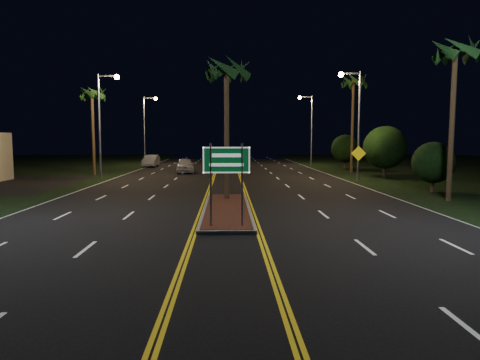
{
  "coord_description": "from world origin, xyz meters",
  "views": [
    {
      "loc": [
        0.03,
        -13.5,
        3.52
      ],
      "look_at": [
        0.53,
        3.13,
        1.9
      ],
      "focal_mm": 32.0,
      "sensor_mm": 36.0,
      "label": 1
    }
  ],
  "objects_px": {
    "palm_right_far": "(353,82)",
    "shrub_near": "(433,163)",
    "streetlight_right_mid": "(355,113)",
    "streetlight_right_far": "(309,122)",
    "streetlight_left_far": "(147,122)",
    "palm_right_near": "(455,52)",
    "car_far": "(151,160)",
    "shrub_mid": "(385,147)",
    "highway_sign": "(226,168)",
    "palm_median": "(226,70)",
    "median_island": "(227,210)",
    "palm_left_far": "(92,94)",
    "warning_sign": "(359,158)",
    "car_near": "(185,164)",
    "streetlight_left_mid": "(104,114)",
    "shrub_far": "(345,149)"
  },
  "relations": [
    {
      "from": "highway_sign",
      "to": "warning_sign",
      "type": "height_order",
      "value": "highway_sign"
    },
    {
      "from": "highway_sign",
      "to": "palm_median",
      "type": "bearing_deg",
      "value": 90.0
    },
    {
      "from": "shrub_near",
      "to": "car_near",
      "type": "height_order",
      "value": "shrub_near"
    },
    {
      "from": "highway_sign",
      "to": "shrub_mid",
      "type": "relative_size",
      "value": 0.69
    },
    {
      "from": "streetlight_right_mid",
      "to": "streetlight_right_far",
      "type": "height_order",
      "value": "same"
    },
    {
      "from": "streetlight_left_far",
      "to": "streetlight_right_mid",
      "type": "bearing_deg",
      "value": -46.03
    },
    {
      "from": "streetlight_left_mid",
      "to": "shrub_far",
      "type": "xyz_separation_m",
      "value": [
        24.41,
        12.0,
        -3.32
      ]
    },
    {
      "from": "streetlight_left_far",
      "to": "shrub_mid",
      "type": "distance_m",
      "value": 31.85
    },
    {
      "from": "median_island",
      "to": "warning_sign",
      "type": "height_order",
      "value": "warning_sign"
    },
    {
      "from": "streetlight_left_far",
      "to": "shrub_near",
      "type": "distance_m",
      "value": 38.67
    },
    {
      "from": "palm_left_far",
      "to": "car_far",
      "type": "relative_size",
      "value": 1.72
    },
    {
      "from": "streetlight_right_far",
      "to": "car_far",
      "type": "distance_m",
      "value": 20.76
    },
    {
      "from": "highway_sign",
      "to": "shrub_mid",
      "type": "bearing_deg",
      "value": 56.56
    },
    {
      "from": "highway_sign",
      "to": "median_island",
      "type": "bearing_deg",
      "value": 90.0
    },
    {
      "from": "streetlight_left_far",
      "to": "palm_left_far",
      "type": "relative_size",
      "value": 1.02
    },
    {
      "from": "streetlight_left_far",
      "to": "car_far",
      "type": "relative_size",
      "value": 1.76
    },
    {
      "from": "streetlight_right_far",
      "to": "palm_right_far",
      "type": "relative_size",
      "value": 0.87
    },
    {
      "from": "median_island",
      "to": "palm_median",
      "type": "relative_size",
      "value": 1.23
    },
    {
      "from": "streetlight_right_mid",
      "to": "warning_sign",
      "type": "relative_size",
      "value": 3.1
    },
    {
      "from": "streetlight_right_far",
      "to": "streetlight_right_mid",
      "type": "bearing_deg",
      "value": -90.0
    },
    {
      "from": "shrub_mid",
      "to": "car_far",
      "type": "bearing_deg",
      "value": 145.46
    },
    {
      "from": "shrub_mid",
      "to": "warning_sign",
      "type": "height_order",
      "value": "shrub_mid"
    },
    {
      "from": "streetlight_left_far",
      "to": "palm_right_near",
      "type": "relative_size",
      "value": 0.97
    },
    {
      "from": "shrub_near",
      "to": "shrub_far",
      "type": "bearing_deg",
      "value": 89.22
    },
    {
      "from": "shrub_near",
      "to": "shrub_far",
      "type": "distance_m",
      "value": 22.01
    },
    {
      "from": "shrub_near",
      "to": "car_far",
      "type": "distance_m",
      "value": 34.86
    },
    {
      "from": "shrub_mid",
      "to": "streetlight_right_far",
      "type": "bearing_deg",
      "value": 100.66
    },
    {
      "from": "median_island",
      "to": "car_near",
      "type": "xyz_separation_m",
      "value": [
        -4.34,
        23.61,
        0.81
      ]
    },
    {
      "from": "streetlight_left_far",
      "to": "shrub_far",
      "type": "relative_size",
      "value": 2.27
    },
    {
      "from": "shrub_mid",
      "to": "car_far",
      "type": "height_order",
      "value": "shrub_mid"
    },
    {
      "from": "palm_right_far",
      "to": "car_far",
      "type": "bearing_deg",
      "value": 155.47
    },
    {
      "from": "streetlight_right_far",
      "to": "car_near",
      "type": "xyz_separation_m",
      "value": [
        -14.95,
        -11.39,
        -4.77
      ]
    },
    {
      "from": "streetlight_left_far",
      "to": "car_near",
      "type": "distance_m",
      "value": 15.54
    },
    {
      "from": "palm_left_far",
      "to": "median_island",
      "type": "bearing_deg",
      "value": -58.64
    },
    {
      "from": "palm_median",
      "to": "shrub_mid",
      "type": "xyz_separation_m",
      "value": [
        14.0,
        13.5,
        -4.55
      ]
    },
    {
      "from": "palm_median",
      "to": "highway_sign",
      "type": "bearing_deg",
      "value": -90.0
    },
    {
      "from": "palm_median",
      "to": "shrub_mid",
      "type": "bearing_deg",
      "value": 43.96
    },
    {
      "from": "car_far",
      "to": "warning_sign",
      "type": "xyz_separation_m",
      "value": [
        20.3,
        -18.95,
        1.07
      ]
    },
    {
      "from": "median_island",
      "to": "streetlight_right_mid",
      "type": "distance_m",
      "value": 19.2
    },
    {
      "from": "streetlight_right_mid",
      "to": "car_far",
      "type": "distance_m",
      "value": 27.53
    },
    {
      "from": "shrub_mid",
      "to": "car_near",
      "type": "relative_size",
      "value": 0.87
    },
    {
      "from": "streetlight_left_mid",
      "to": "warning_sign",
      "type": "bearing_deg",
      "value": -7.39
    },
    {
      "from": "palm_right_far",
      "to": "shrub_near",
      "type": "distance_m",
      "value": 17.56
    },
    {
      "from": "streetlight_left_mid",
      "to": "median_island",
      "type": "bearing_deg",
      "value": -58.02
    },
    {
      "from": "palm_median",
      "to": "shrub_mid",
      "type": "relative_size",
      "value": 1.8
    },
    {
      "from": "palm_right_far",
      "to": "car_far",
      "type": "xyz_separation_m",
      "value": [
        -22.3,
        10.17,
        -8.29
      ]
    },
    {
      "from": "streetlight_right_mid",
      "to": "palm_median",
      "type": "relative_size",
      "value": 1.08
    },
    {
      "from": "shrub_near",
      "to": "streetlight_right_mid",
      "type": "bearing_deg",
      "value": 109.84
    },
    {
      "from": "streetlight_right_mid",
      "to": "palm_left_far",
      "type": "height_order",
      "value": "streetlight_right_mid"
    },
    {
      "from": "shrub_mid",
      "to": "median_island",
      "type": "bearing_deg",
      "value": -129.47
    }
  ]
}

